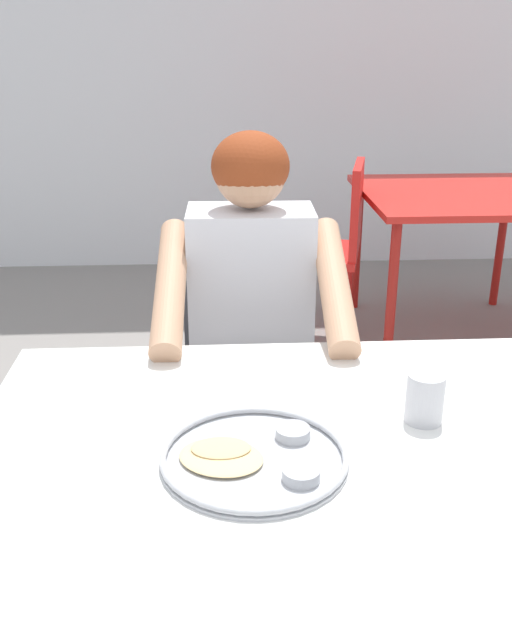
# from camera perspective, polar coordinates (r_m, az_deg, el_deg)

# --- Properties ---
(table_foreground) EXTENTS (1.22, 0.93, 0.72)m
(table_foreground) POSITION_cam_1_polar(r_m,az_deg,el_deg) (1.35, 3.23, -12.45)
(table_foreground) COLOR white
(table_foreground) RESTS_ON ground
(thali_tray) EXTENTS (0.33, 0.33, 0.03)m
(thali_tray) POSITION_cam_1_polar(r_m,az_deg,el_deg) (1.27, -0.17, -10.89)
(thali_tray) COLOR #B7BABF
(thali_tray) RESTS_ON table_foreground
(drinking_cup) EXTENTS (0.07, 0.07, 0.10)m
(drinking_cup) POSITION_cam_1_polar(r_m,az_deg,el_deg) (1.41, 13.42, -5.98)
(drinking_cup) COLOR silver
(drinking_cup) RESTS_ON table_foreground
(chair_foreground) EXTENTS (0.44, 0.40, 0.88)m
(chair_foreground) POSITION_cam_1_polar(r_m,az_deg,el_deg) (2.19, -0.53, -2.63)
(chair_foreground) COLOR #3F3F44
(chair_foreground) RESTS_ON ground
(diner_foreground) EXTENTS (0.50, 0.56, 1.19)m
(diner_foreground) POSITION_cam_1_polar(r_m,az_deg,el_deg) (1.90, -0.35, 0.13)
(diner_foreground) COLOR #242424
(diner_foreground) RESTS_ON ground
(table_background_red) EXTENTS (0.91, 0.92, 0.72)m
(table_background_red) POSITION_cam_1_polar(r_m,az_deg,el_deg) (3.53, 15.97, 8.60)
(table_background_red) COLOR red
(table_background_red) RESTS_ON ground
(chair_red_left) EXTENTS (0.47, 0.48, 0.87)m
(chair_red_left) POSITION_cam_1_polar(r_m,az_deg,el_deg) (3.36, 6.21, 6.34)
(chair_red_left) COLOR red
(chair_red_left) RESTS_ON ground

